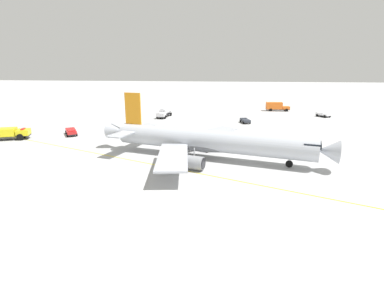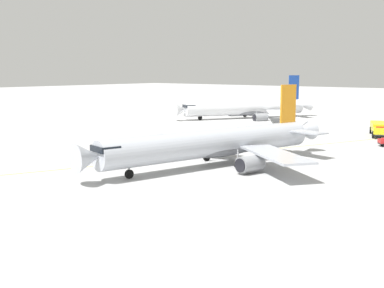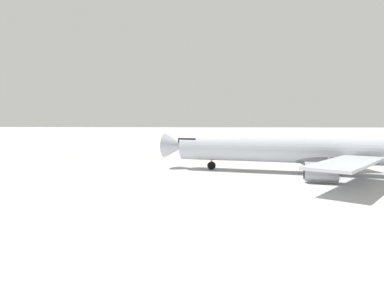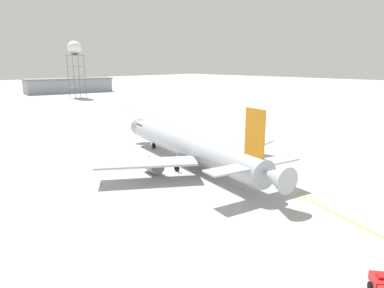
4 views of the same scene
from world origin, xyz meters
TOP-DOWN VIEW (x-y plane):
  - ground_plane at (0.00, 0.00)m, footprint 600.00×600.00m
  - airliner_main at (0.26, 1.83)m, footprint 30.66×39.48m
  - radar_tower at (38.66, 112.48)m, footprint 6.06×6.06m
  - terminal_shed at (49.42, 143.47)m, footprint 46.26×26.38m
  - taxiway_centreline at (6.38, -2.66)m, footprint 58.38×146.45m

SIDE VIEW (x-z plane):
  - ground_plane at x=0.00m, z-range 0.00..0.00m
  - taxiway_centreline at x=6.38m, z-range 0.00..0.01m
  - airliner_main at x=0.26m, z-range -2.36..8.24m
  - terminal_shed at x=49.42m, z-range 0.02..7.40m
  - radar_tower at x=38.66m, z-range 8.27..32.98m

